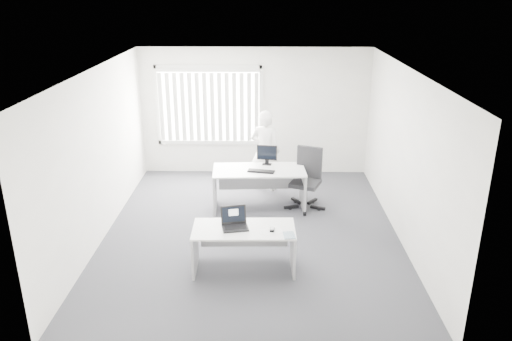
{
  "coord_description": "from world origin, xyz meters",
  "views": [
    {
      "loc": [
        0.21,
        -7.72,
        4.02
      ],
      "look_at": [
        0.08,
        0.15,
        1.09
      ],
      "focal_mm": 35.0,
      "sensor_mm": 36.0,
      "label": 1
    }
  ],
  "objects_px": {
    "laptop": "(235,220)",
    "desk_near": "(244,240)",
    "monitor": "(267,155)",
    "desk_far": "(259,180)",
    "office_chair": "(306,189)",
    "person": "(265,151)"
  },
  "relations": [
    {
      "from": "desk_far",
      "to": "office_chair",
      "type": "bearing_deg",
      "value": 0.38
    },
    {
      "from": "desk_far",
      "to": "monitor",
      "type": "height_order",
      "value": "monitor"
    },
    {
      "from": "laptop",
      "to": "desk_near",
      "type": "bearing_deg",
      "value": -5.78
    },
    {
      "from": "desk_far",
      "to": "monitor",
      "type": "bearing_deg",
      "value": 58.36
    },
    {
      "from": "desk_near",
      "to": "laptop",
      "type": "xyz_separation_m",
      "value": [
        -0.12,
        -0.01,
        0.34
      ]
    },
    {
      "from": "desk_near",
      "to": "desk_far",
      "type": "bearing_deg",
      "value": 83.54
    },
    {
      "from": "office_chair",
      "to": "monitor",
      "type": "distance_m",
      "value": 0.99
    },
    {
      "from": "desk_near",
      "to": "monitor",
      "type": "bearing_deg",
      "value": 80.75
    },
    {
      "from": "desk_near",
      "to": "person",
      "type": "height_order",
      "value": "person"
    },
    {
      "from": "desk_near",
      "to": "desk_far",
      "type": "xyz_separation_m",
      "value": [
        0.2,
        2.22,
        0.07
      ]
    },
    {
      "from": "office_chair",
      "to": "person",
      "type": "distance_m",
      "value": 1.28
    },
    {
      "from": "desk_near",
      "to": "office_chair",
      "type": "height_order",
      "value": "office_chair"
    },
    {
      "from": "office_chair",
      "to": "laptop",
      "type": "height_order",
      "value": "office_chair"
    },
    {
      "from": "office_chair",
      "to": "laptop",
      "type": "xyz_separation_m",
      "value": [
        -1.22,
        -2.28,
        0.47
      ]
    },
    {
      "from": "desk_far",
      "to": "laptop",
      "type": "relative_size",
      "value": 4.7
    },
    {
      "from": "office_chair",
      "to": "laptop",
      "type": "bearing_deg",
      "value": -96.73
    },
    {
      "from": "laptop",
      "to": "monitor",
      "type": "bearing_deg",
      "value": 67.88
    },
    {
      "from": "desk_near",
      "to": "desk_far",
      "type": "relative_size",
      "value": 0.86
    },
    {
      "from": "desk_far",
      "to": "person",
      "type": "relative_size",
      "value": 1.04
    },
    {
      "from": "desk_far",
      "to": "office_chair",
      "type": "height_order",
      "value": "office_chair"
    },
    {
      "from": "desk_far",
      "to": "office_chair",
      "type": "distance_m",
      "value": 0.92
    },
    {
      "from": "desk_near",
      "to": "monitor",
      "type": "distance_m",
      "value": 2.56
    }
  ]
}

